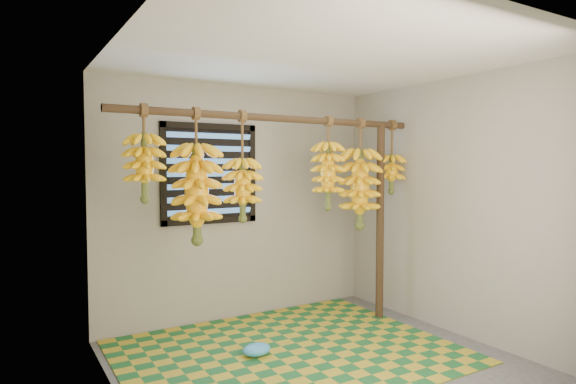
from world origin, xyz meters
TOP-DOWN VIEW (x-y plane):
  - floor at (0.00, 0.00)m, footprint 3.00×3.00m
  - ceiling at (0.00, 0.00)m, footprint 3.00×3.00m
  - wall_back at (0.00, 1.50)m, footprint 3.00×0.01m
  - wall_left at (-1.50, 0.00)m, footprint 0.01×3.00m
  - wall_right at (1.50, 0.00)m, footprint 0.01×3.00m
  - window at (-0.35, 1.48)m, footprint 1.00×0.04m
  - hanging_pole at (0.00, 0.70)m, footprint 3.00×0.06m
  - support_post at (1.20, 0.70)m, footprint 0.08×0.08m
  - woven_mat at (-0.09, 0.40)m, footprint 2.73×2.19m
  - plastic_bag at (-0.37, 0.44)m, footprint 0.25×0.19m
  - banana_bunch_a at (-1.20, 0.70)m, footprint 0.31×0.31m
  - banana_bunch_b at (-0.78, 0.70)m, footprint 0.37×0.37m
  - banana_bunch_c at (-0.37, 0.70)m, footprint 0.31×0.31m
  - banana_bunch_d at (0.54, 0.70)m, footprint 0.30×0.30m
  - banana_bunch_e at (0.93, 0.70)m, footprint 0.39×0.39m
  - banana_bunch_f at (1.35, 0.70)m, footprint 0.27×0.27m

SIDE VIEW (x-z plane):
  - floor at x=0.00m, z-range -0.01..0.00m
  - woven_mat at x=-0.09m, z-range 0.00..0.01m
  - plastic_bag at x=-0.37m, z-range 0.01..0.11m
  - support_post at x=1.20m, z-range 0.00..2.00m
  - wall_back at x=0.00m, z-range 0.00..2.40m
  - wall_left at x=-1.50m, z-range 0.00..2.40m
  - wall_right at x=1.50m, z-range 0.00..2.40m
  - banana_bunch_b at x=-0.78m, z-range 0.80..1.90m
  - banana_bunch_e at x=0.93m, z-range 0.81..1.90m
  - banana_bunch_c at x=-0.37m, z-range 0.90..1.85m
  - banana_bunch_d at x=0.54m, z-range 1.04..1.93m
  - banana_bunch_f at x=1.35m, z-range 1.12..1.88m
  - window at x=-0.35m, z-range 1.00..2.00m
  - banana_bunch_a at x=-1.20m, z-range 1.19..1.94m
  - hanging_pole at x=0.00m, z-range 1.97..2.03m
  - ceiling at x=0.00m, z-range 2.40..2.41m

